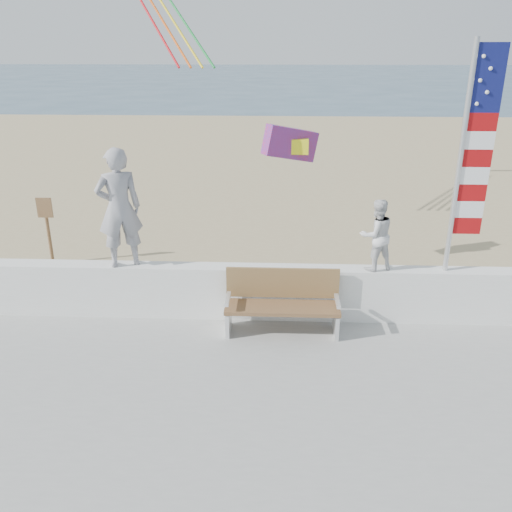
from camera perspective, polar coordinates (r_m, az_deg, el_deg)
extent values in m
plane|color=#314C63|center=(7.65, -2.16, -14.50)|extent=(220.00, 220.00, 0.00)
cube|color=tan|center=(15.81, 0.42, 5.26)|extent=(90.00, 40.00, 0.08)
cube|color=white|center=(9.05, -1.21, -3.75)|extent=(30.00, 0.35, 0.90)
imported|color=#929297|center=(8.89, -14.22, 4.91)|extent=(0.84, 0.71, 1.94)
imported|color=silver|center=(8.77, 12.55, 2.18)|extent=(0.68, 0.61, 1.16)
cube|color=brown|center=(8.54, 2.78, -5.47)|extent=(1.80, 0.50, 0.06)
cube|color=olive|center=(8.65, 2.81, -2.83)|extent=(1.80, 0.05, 0.50)
cube|color=white|center=(8.69, -2.90, -6.77)|extent=(0.06, 0.50, 0.40)
cube|color=white|center=(8.46, -2.98, -4.55)|extent=(0.06, 0.45, 0.05)
cube|color=silver|center=(8.70, 8.40, -6.94)|extent=(0.06, 0.50, 0.40)
cube|color=white|center=(8.48, 8.57, -4.72)|extent=(0.06, 0.45, 0.05)
cylinder|color=silver|center=(8.75, 20.66, 9.21)|extent=(0.08, 0.08, 3.50)
cube|color=#0F1451|center=(8.67, 23.31, 16.82)|extent=(0.44, 0.02, 0.95)
cube|color=#9E0A0C|center=(9.07, 21.28, 2.99)|extent=(0.44, 0.02, 0.26)
cube|color=white|center=(8.99, 21.50, 4.58)|extent=(0.44, 0.02, 0.26)
cube|color=#9E0A0C|center=(8.92, 21.74, 6.20)|extent=(0.44, 0.02, 0.26)
cube|color=white|center=(8.86, 21.97, 7.84)|extent=(0.44, 0.02, 0.26)
cube|color=#9E0A0C|center=(8.81, 22.21, 9.51)|extent=(0.44, 0.02, 0.26)
cube|color=white|center=(8.77, 22.46, 11.19)|extent=(0.44, 0.02, 0.26)
cube|color=#9E0A0C|center=(8.73, 22.71, 12.88)|extent=(0.44, 0.02, 0.26)
sphere|color=white|center=(8.65, 22.23, 14.61)|extent=(0.06, 0.06, 0.06)
sphere|color=white|center=(8.67, 23.15, 15.57)|extent=(0.06, 0.06, 0.06)
sphere|color=white|center=(8.62, 22.54, 16.71)|extent=(0.06, 0.06, 0.06)
sphere|color=white|center=(8.65, 23.48, 17.66)|extent=(0.06, 0.06, 0.06)
sphere|color=white|center=(8.61, 22.86, 18.81)|extent=(0.06, 0.06, 0.06)
cube|color=red|center=(10.63, 3.60, 11.76)|extent=(1.13, 0.77, 0.77)
cube|color=#FEFC1A|center=(10.64, 4.42, 11.48)|extent=(0.40, 0.30, 0.29)
cylinder|color=brown|center=(12.18, -20.93, 1.87)|extent=(0.07, 0.07, 1.20)
cube|color=olive|center=(11.98, -21.38, 4.76)|extent=(0.32, 0.03, 0.42)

